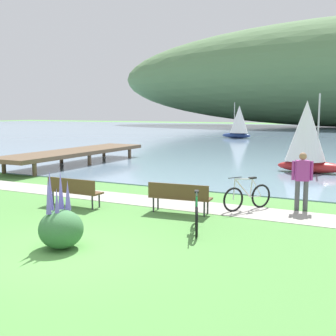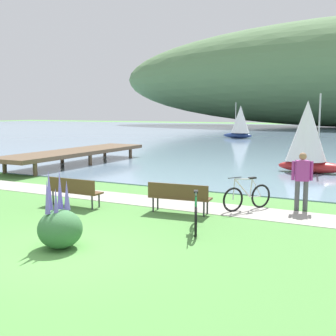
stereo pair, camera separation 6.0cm
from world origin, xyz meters
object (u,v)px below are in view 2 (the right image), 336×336
(person_at_shoreline, at_px, (302,178))
(sailboat_toward_hillside, at_px, (308,136))
(bicycle_leaning_near_bench, at_px, (196,215))
(sailboat_mid_bay, at_px, (240,121))
(park_bench_further_along, at_px, (179,195))
(bicycle_beside_path, at_px, (247,197))
(park_bench_near_camera, at_px, (74,190))

(person_at_shoreline, relative_size, sailboat_toward_hillside, 0.47)
(bicycle_leaning_near_bench, height_order, sailboat_mid_bay, sailboat_mid_bay)
(sailboat_toward_hillside, bearing_deg, bicycle_leaning_near_bench, -93.66)
(park_bench_further_along, relative_size, bicycle_beside_path, 1.21)
(park_bench_near_camera, distance_m, sailboat_mid_bay, 34.22)
(bicycle_leaning_near_bench, relative_size, sailboat_toward_hillside, 0.45)
(park_bench_near_camera, bearing_deg, sailboat_toward_hillside, 64.06)
(bicycle_leaning_near_bench, height_order, person_at_shoreline, person_at_shoreline)
(bicycle_leaning_near_bench, bearing_deg, park_bench_further_along, 128.61)
(bicycle_leaning_near_bench, relative_size, sailboat_mid_bay, 0.44)
(park_bench_near_camera, xyz_separation_m, bicycle_beside_path, (4.86, 1.96, -0.12))
(sailboat_toward_hillside, bearing_deg, sailboat_mid_bay, 114.65)
(bicycle_beside_path, bearing_deg, bicycle_leaning_near_bench, -99.34)
(person_at_shoreline, height_order, sailboat_toward_hillside, sailboat_toward_hillside)
(park_bench_further_along, distance_m, person_at_shoreline, 3.64)
(bicycle_leaning_near_bench, bearing_deg, bicycle_beside_path, 80.66)
(park_bench_near_camera, bearing_deg, bicycle_beside_path, 21.94)
(bicycle_leaning_near_bench, distance_m, person_at_shoreline, 3.92)
(person_at_shoreline, xyz_separation_m, sailboat_mid_bay, (-11.81, 31.15, 0.84))
(park_bench_further_along, height_order, bicycle_leaning_near_bench, bicycle_leaning_near_bench)
(bicycle_leaning_near_bench, distance_m, sailboat_toward_hillside, 11.44)
(park_bench_near_camera, distance_m, bicycle_leaning_near_bench, 4.48)
(bicycle_leaning_near_bench, bearing_deg, sailboat_mid_bay, 106.03)
(bicycle_leaning_near_bench, height_order, sailboat_toward_hillside, sailboat_toward_hillside)
(sailboat_mid_bay, bearing_deg, bicycle_beside_path, -71.93)
(park_bench_further_along, relative_size, person_at_shoreline, 1.07)
(sailboat_mid_bay, height_order, sailboat_toward_hillside, sailboat_mid_bay)
(bicycle_beside_path, distance_m, sailboat_toward_hillside, 8.70)
(sailboat_mid_bay, bearing_deg, person_at_shoreline, -69.24)
(park_bench_further_along, distance_m, sailboat_mid_bay, 34.29)
(bicycle_beside_path, xyz_separation_m, sailboat_mid_bay, (-10.37, 31.79, 1.42))
(bicycle_beside_path, distance_m, sailboat_mid_bay, 33.47)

